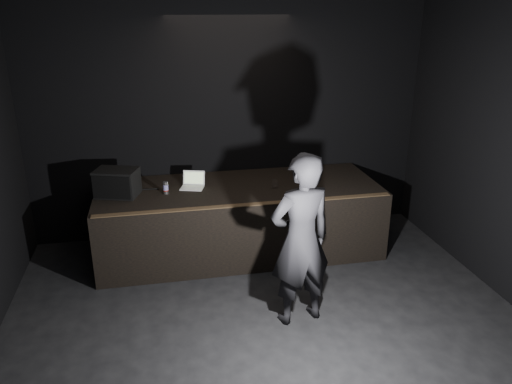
{
  "coord_description": "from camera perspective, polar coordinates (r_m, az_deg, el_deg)",
  "views": [
    {
      "loc": [
        -1.1,
        -3.86,
        3.43
      ],
      "look_at": [
        0.16,
        2.3,
        1.06
      ],
      "focal_mm": 35.0,
      "sensor_mm": 36.0,
      "label": 1
    }
  ],
  "objects": [
    {
      "name": "ground",
      "position": [
        5.29,
        3.5,
        -19.93
      ],
      "size": [
        7.0,
        7.0,
        0.0
      ],
      "primitive_type": "plane",
      "color": "black",
      "rests_on": "ground"
    },
    {
      "name": "riser_lip",
      "position": [
        6.46,
        -0.9,
        -1.44
      ],
      "size": [
        3.92,
        0.1,
        0.01
      ],
      "primitive_type": "cube",
      "color": "brown",
      "rests_on": "stage_riser"
    },
    {
      "name": "plastic_cup",
      "position": [
        7.04,
        2.18,
        0.9
      ],
      "size": [
        0.09,
        0.09,
        0.11
      ],
      "primitive_type": "cylinder",
      "color": "white",
      "rests_on": "stage_riser"
    },
    {
      "name": "beer_can",
      "position": [
        6.93,
        -10.29,
        0.48
      ],
      "size": [
        0.07,
        0.07,
        0.17
      ],
      "color": "silver",
      "rests_on": "stage_riser"
    },
    {
      "name": "stage_monitor",
      "position": [
        6.98,
        -15.63,
        1.03
      ],
      "size": [
        0.64,
        0.55,
        0.37
      ],
      "rotation": [
        0.0,
        0.0,
        -0.31
      ],
      "color": "black",
      "rests_on": "stage_riser"
    },
    {
      "name": "room_walls",
      "position": [
        4.26,
        4.08,
        1.23
      ],
      "size": [
        6.1,
        7.1,
        3.52
      ],
      "color": "black",
      "rests_on": "ground"
    },
    {
      "name": "person",
      "position": [
        5.53,
        5.13,
        -5.52
      ],
      "size": [
        0.82,
        0.62,
        2.01
      ],
      "primitive_type": "imported",
      "rotation": [
        0.0,
        0.0,
        3.35
      ],
      "color": "black",
      "rests_on": "ground"
    },
    {
      "name": "laptop",
      "position": [
        7.13,
        -7.22,
        1.0
      ],
      "size": [
        0.38,
        0.36,
        0.22
      ],
      "rotation": [
        0.0,
        0.0,
        -0.31
      ],
      "color": "silver",
      "rests_on": "stage_riser"
    },
    {
      "name": "stage_riser",
      "position": [
        7.3,
        -1.92,
        -3.07
      ],
      "size": [
        4.0,
        1.5,
        1.0
      ],
      "primitive_type": "cube",
      "color": "black",
      "rests_on": "ground"
    },
    {
      "name": "cable",
      "position": [
        7.18,
        -14.87,
        0.19
      ],
      "size": [
        0.96,
        0.1,
        0.02
      ],
      "primitive_type": "cylinder",
      "rotation": [
        0.0,
        1.57,
        -0.08
      ],
      "color": "black",
      "rests_on": "stage_riser"
    },
    {
      "name": "wii_remote",
      "position": [
        6.63,
        4.12,
        -0.79
      ],
      "size": [
        0.13,
        0.16,
        0.03
      ],
      "primitive_type": "cube",
      "rotation": [
        0.0,
        0.0,
        0.58
      ],
      "color": "white",
      "rests_on": "stage_riser"
    }
  ]
}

